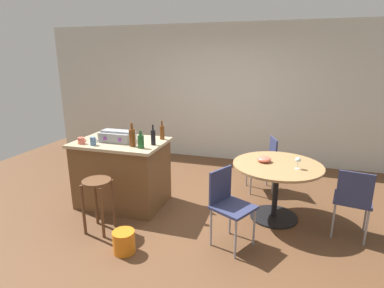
{
  "coord_description": "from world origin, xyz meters",
  "views": [
    {
      "loc": [
        1.12,
        -3.63,
        2.05
      ],
      "look_at": [
        -0.08,
        0.29,
        0.9
      ],
      "focal_mm": 28.82,
      "sensor_mm": 36.0,
      "label": 1
    }
  ],
  "objects": [
    {
      "name": "back_wall",
      "position": [
        0.0,
        2.52,
        1.35
      ],
      "size": [
        8.0,
        0.1,
        2.7
      ],
      "primitive_type": "cube",
      "color": "beige",
      "rests_on": "ground_plane"
    },
    {
      "name": "serving_bowl",
      "position": [
        0.91,
        0.26,
        0.78
      ],
      "size": [
        0.18,
        0.18,
        0.07
      ],
      "primitive_type": "ellipsoid",
      "color": "#DB6651",
      "rests_on": "dining_table"
    },
    {
      "name": "kitchen_island",
      "position": [
        -1.04,
        0.01,
        0.47
      ],
      "size": [
        1.23,
        0.85,
        0.94
      ],
      "color": "brown",
      "rests_on": "ground_plane"
    },
    {
      "name": "cup_1",
      "position": [
        -1.27,
        -0.28,
        0.99
      ],
      "size": [
        0.11,
        0.07,
        0.11
      ],
      "color": "#4C7099",
      "rests_on": "kitchen_island"
    },
    {
      "name": "bottle_1",
      "position": [
        -0.52,
        0.28,
        1.04
      ],
      "size": [
        0.07,
        0.07,
        0.26
      ],
      "color": "#603314",
      "rests_on": "kitchen_island"
    },
    {
      "name": "bottle_3",
      "position": [
        -0.52,
        -0.03,
        1.04
      ],
      "size": [
        0.06,
        0.06,
        0.27
      ],
      "color": "black",
      "rests_on": "kitchen_island"
    },
    {
      "name": "wooden_stool",
      "position": [
        -0.94,
        -0.74,
        0.48
      ],
      "size": [
        0.34,
        0.34,
        0.66
      ],
      "color": "brown",
      "rests_on": "ground_plane"
    },
    {
      "name": "ground_plane",
      "position": [
        0.0,
        0.0,
        0.0
      ],
      "size": [
        8.8,
        8.8,
        0.0
      ],
      "primitive_type": "plane",
      "color": "brown"
    },
    {
      "name": "toolbox",
      "position": [
        -1.06,
        -0.01,
        1.01
      ],
      "size": [
        0.45,
        0.28,
        0.16
      ],
      "color": "gray",
      "rests_on": "kitchen_island"
    },
    {
      "name": "wine_glass",
      "position": [
        1.31,
        0.12,
        0.85
      ],
      "size": [
        0.07,
        0.07,
        0.14
      ],
      "color": "silver",
      "rests_on": "dining_table"
    },
    {
      "name": "folding_chair_far",
      "position": [
        0.6,
        -0.54,
        0.52
      ],
      "size": [
        0.54,
        0.54,
        0.87
      ],
      "color": "navy",
      "rests_on": "ground_plane"
    },
    {
      "name": "folding_chair_near",
      "position": [
        0.87,
        1.08,
        0.51
      ],
      "size": [
        0.5,
        0.5,
        0.86
      ],
      "color": "navy",
      "rests_on": "ground_plane"
    },
    {
      "name": "folding_chair_left",
      "position": [
        1.94,
        -0.01,
        0.5
      ],
      "size": [
        0.47,
        0.47,
        0.86
      ],
      "color": "navy",
      "rests_on": "ground_plane"
    },
    {
      "name": "bottle_0",
      "position": [
        -0.75,
        -0.17,
        1.06
      ],
      "size": [
        0.08,
        0.08,
        0.31
      ],
      "color": "#603314",
      "rests_on": "kitchen_island"
    },
    {
      "name": "plastic_bucket",
      "position": [
        -0.44,
        -1.05,
        0.12
      ],
      "size": [
        0.24,
        0.24,
        0.25
      ],
      "primitive_type": "cylinder",
      "color": "orange",
      "rests_on": "ground_plane"
    },
    {
      "name": "bottle_2",
      "position": [
        -0.61,
        -0.21,
        1.02
      ],
      "size": [
        0.08,
        0.08,
        0.23
      ],
      "color": "#194C23",
      "rests_on": "kitchen_island"
    },
    {
      "name": "dining_table",
      "position": [
        1.08,
        0.22,
        0.58
      ],
      "size": [
        1.13,
        1.13,
        0.75
      ],
      "color": "black",
      "rests_on": "ground_plane"
    },
    {
      "name": "cup_0",
      "position": [
        -1.46,
        -0.26,
        0.98
      ],
      "size": [
        0.12,
        0.09,
        0.09
      ],
      "color": "#DB6651",
      "rests_on": "kitchen_island"
    }
  ]
}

